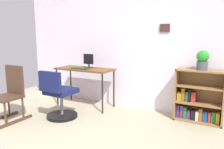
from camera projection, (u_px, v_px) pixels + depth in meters
wall_back at (135, 48)px, 4.19m from camera, size 5.20×0.12×2.31m
desk at (85, 72)px, 4.29m from camera, size 1.15×0.50×0.76m
monitor at (89, 62)px, 4.33m from camera, size 0.22×0.19×0.27m
keyboard at (80, 68)px, 4.19m from camera, size 0.36×0.12×0.02m
office_chair at (59, 98)px, 3.67m from camera, size 0.52×0.55×0.83m
rocking_chair at (10, 93)px, 3.59m from camera, size 0.42×0.64×0.90m
bookshelf_low at (198, 99)px, 3.57m from camera, size 0.74×0.30×0.85m
potted_plant_on_shelf at (203, 60)px, 3.40m from camera, size 0.19×0.19×0.31m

